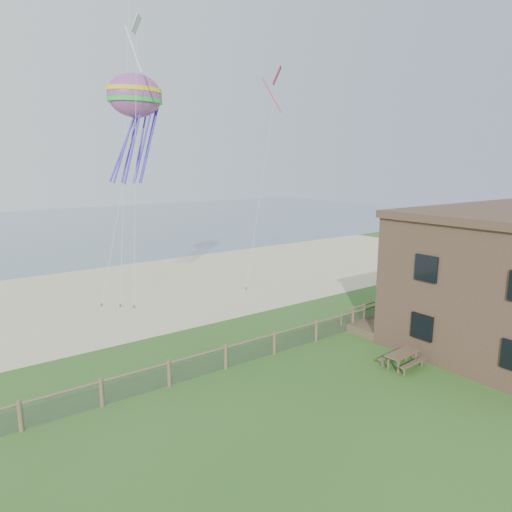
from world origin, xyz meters
name	(u,v)px	position (x,y,z in m)	size (l,w,h in m)	color
ground	(363,401)	(0.00, 0.00, 0.00)	(160.00, 160.00, 0.00)	#2F5B1F
sand_beach	(150,289)	(0.00, 22.00, 0.00)	(72.00, 20.00, 0.02)	#C8BA91
ocean	(36,229)	(0.00, 66.00, 0.00)	(160.00, 68.00, 0.02)	slate
chainlink_fence	(274,344)	(0.00, 6.00, 0.55)	(36.20, 0.20, 1.25)	brown
motel_deck	(435,309)	(13.00, 5.00, 0.25)	(15.00, 2.00, 0.50)	brown
picnic_table	(402,359)	(4.09, 1.06, 0.42)	(1.97, 1.49, 0.83)	brown
octopus_kite	(136,127)	(-2.65, 16.64, 12.10)	(3.49, 2.47, 7.19)	orange
kite_white	(137,39)	(-3.49, 13.87, 16.52)	(0.96, 0.70, 2.45)	silver
kite_red	(277,86)	(5.79, 13.18, 14.87)	(1.20, 0.70, 2.53)	red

